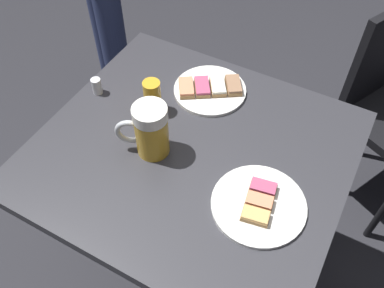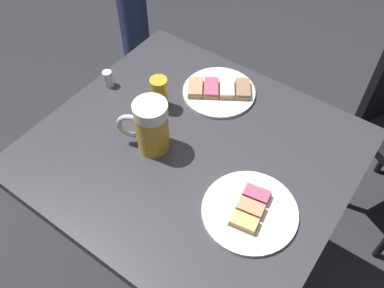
{
  "view_description": "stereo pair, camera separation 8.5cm",
  "coord_description": "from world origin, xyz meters",
  "px_view_note": "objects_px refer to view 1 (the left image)",
  "views": [
    {
      "loc": [
        0.33,
        -0.61,
        1.64
      ],
      "look_at": [
        0.0,
        0.0,
        0.79
      ],
      "focal_mm": 38.68,
      "sensor_mm": 36.0,
      "label": 1
    },
    {
      "loc": [
        0.4,
        -0.56,
        1.64
      ],
      "look_at": [
        0.0,
        0.0,
        0.79
      ],
      "focal_mm": 38.68,
      "sensor_mm": 36.0,
      "label": 2
    }
  ],
  "objects_px": {
    "plate_near": "(259,204)",
    "beer_glass_small": "(152,96)",
    "beer_mug": "(150,130)",
    "salt_shaker": "(97,86)",
    "plate_far": "(210,89)"
  },
  "relations": [
    {
      "from": "beer_mug",
      "to": "plate_far",
      "type": "bearing_deg",
      "value": 83.12
    },
    {
      "from": "salt_shaker",
      "to": "plate_near",
      "type": "bearing_deg",
      "value": -13.18
    },
    {
      "from": "plate_near",
      "to": "beer_mug",
      "type": "distance_m",
      "value": 0.33
    },
    {
      "from": "plate_near",
      "to": "beer_glass_small",
      "type": "xyz_separation_m",
      "value": [
        -0.39,
        0.15,
        0.04
      ]
    },
    {
      "from": "beer_mug",
      "to": "beer_glass_small",
      "type": "xyz_separation_m",
      "value": [
        -0.08,
        0.13,
        -0.03
      ]
    },
    {
      "from": "plate_near",
      "to": "plate_far",
      "type": "height_order",
      "value": "same"
    },
    {
      "from": "plate_near",
      "to": "beer_mug",
      "type": "relative_size",
      "value": 1.48
    },
    {
      "from": "plate_near",
      "to": "plate_far",
      "type": "relative_size",
      "value": 1.06
    },
    {
      "from": "plate_far",
      "to": "beer_mug",
      "type": "bearing_deg",
      "value": -96.88
    },
    {
      "from": "beer_mug",
      "to": "salt_shaker",
      "type": "distance_m",
      "value": 0.29
    },
    {
      "from": "plate_near",
      "to": "salt_shaker",
      "type": "height_order",
      "value": "salt_shaker"
    },
    {
      "from": "beer_mug",
      "to": "salt_shaker",
      "type": "height_order",
      "value": "beer_mug"
    },
    {
      "from": "plate_far",
      "to": "salt_shaker",
      "type": "xyz_separation_m",
      "value": [
        -0.29,
        -0.16,
        0.02
      ]
    },
    {
      "from": "beer_mug",
      "to": "salt_shaker",
      "type": "bearing_deg",
      "value": 157.17
    },
    {
      "from": "plate_near",
      "to": "beer_glass_small",
      "type": "distance_m",
      "value": 0.42
    }
  ]
}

